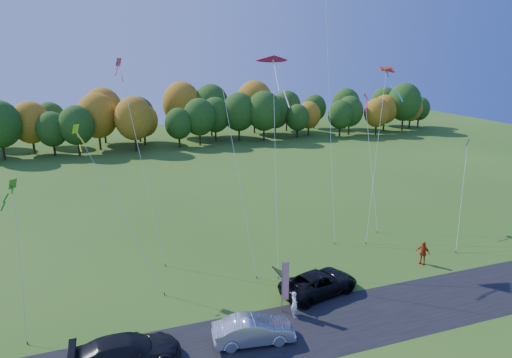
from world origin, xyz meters
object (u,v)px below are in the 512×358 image
object	(u,v)px
feather_flag	(285,281)
person_east	(423,253)
black_suv	(319,283)
silver_sedan	(253,330)

from	to	relation	value
feather_flag	person_east	bearing A→B (deg)	11.36
person_east	feather_flag	distance (m)	13.55
person_east	feather_flag	bearing A→B (deg)	-106.59
black_suv	silver_sedan	xyz separation A→B (m)	(-6.25, -3.75, -0.01)
feather_flag	silver_sedan	bearing A→B (deg)	-141.10
black_suv	silver_sedan	world-z (taller)	black_suv
person_east	silver_sedan	bearing A→B (deg)	-100.54
black_suv	feather_flag	world-z (taller)	feather_flag
feather_flag	black_suv	bearing A→B (deg)	22.16
black_suv	silver_sedan	bearing A→B (deg)	108.66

